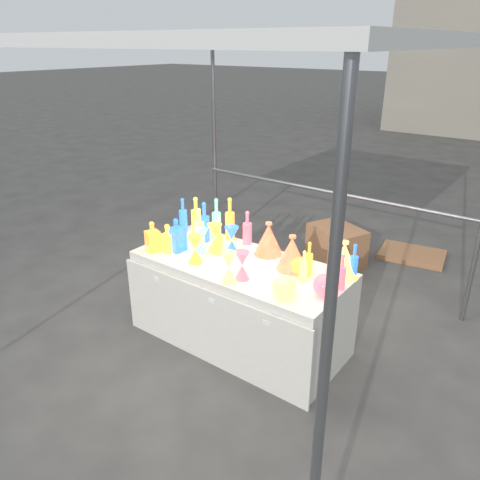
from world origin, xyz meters
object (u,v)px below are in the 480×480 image
Objects in this scene: cardboard_box_closed at (336,245)px; lampshade_0 at (268,238)px; hourglass_0 at (195,249)px; decanter_0 at (168,238)px; display_table at (239,302)px; bottle_0 at (196,215)px.

cardboard_box_closed is 2.13× the size of lampshade_0.
lampshade_0 reaches higher than hourglass_0.
decanter_0 reaches higher than hourglass_0.
cardboard_box_closed is 2.61× the size of hourglass_0.
cardboard_box_closed is (-0.02, 1.93, -0.15)m from display_table.
hourglass_0 reaches higher than cardboard_box_closed.
decanter_0 is at bearing -169.97° from lampshade_0.
display_table is 0.60m from lampshade_0.
lampshade_0 is at bearing 72.48° from display_table.
cardboard_box_closed is 2.29m from decanter_0.
display_table reaches higher than cardboard_box_closed.
hourglass_0 is at bearing -73.40° from cardboard_box_closed.
bottle_0 reaches higher than display_table.
decanter_0 is at bearing -163.85° from display_table.
cardboard_box_closed is at bearing 66.70° from bottle_0.
lampshade_0 reaches higher than display_table.
decanter_0 is 0.87× the size of lampshade_0.
decanter_0 is (0.09, -0.47, -0.05)m from bottle_0.
lampshade_0 is at bearing 30.79° from decanter_0.
cardboard_box_closed is 2.24m from hourglass_0.
display_table is at bearing -21.79° from bottle_0.
bottle_0 is 0.82m from lampshade_0.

